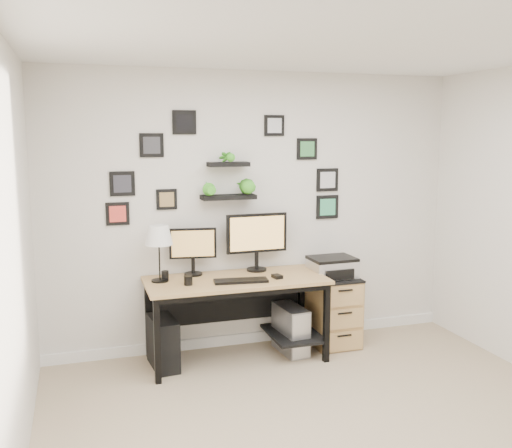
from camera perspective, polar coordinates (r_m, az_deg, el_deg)
name	(u,v)px	position (r m, az deg, el deg)	size (l,w,h in m)	color
room	(257,337)	(5.71, 0.09, -11.21)	(4.00, 4.00, 4.00)	tan
desk	(239,291)	(5.16, -1.73, -6.69)	(1.60, 0.70, 0.75)	tan
monitor_left	(193,248)	(5.19, -6.33, -2.38)	(0.42, 0.19, 0.43)	black
monitor_right	(257,237)	(5.31, 0.08, -1.31)	(0.58, 0.19, 0.54)	black
keyboard	(241,281)	(4.97, -1.51, -5.70)	(0.47, 0.15, 0.02)	black
mouse	(277,276)	(5.10, 2.12, -5.26)	(0.07, 0.10, 0.03)	black
table_lamp	(159,237)	(4.98, -9.70, -1.24)	(0.24, 0.24, 0.50)	black
mug	(188,280)	(4.90, -6.79, -5.63)	(0.07, 0.07, 0.08)	black
pen_cup	(165,275)	(5.09, -9.08, -5.11)	(0.06, 0.06, 0.08)	black
pc_tower_black	(163,343)	(5.14, -9.28, -11.64)	(0.20, 0.44, 0.44)	black
pc_tower_grey	(291,329)	(5.41, 3.50, -10.47)	(0.24, 0.46, 0.44)	gray
file_cabinet	(333,310)	(5.63, 7.67, -8.53)	(0.43, 0.53, 0.67)	tan
printer	(332,267)	(5.50, 7.62, -4.28)	(0.43, 0.35, 0.19)	silver
wall_decor	(229,175)	(5.24, -2.72, 4.95)	(2.24, 0.18, 1.04)	black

